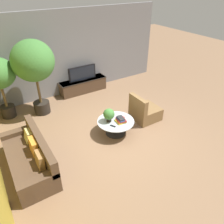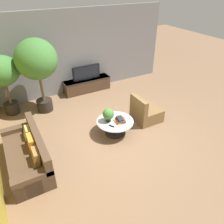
{
  "view_description": "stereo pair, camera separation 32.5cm",
  "coord_description": "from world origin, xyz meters",
  "px_view_note": "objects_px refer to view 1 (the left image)",
  "views": [
    {
      "loc": [
        -2.9,
        -4.21,
        3.93
      ],
      "look_at": [
        -0.06,
        0.32,
        0.55
      ],
      "focal_mm": 35.0,
      "sensor_mm": 36.0,
      "label": 1
    },
    {
      "loc": [
        -2.62,
        -4.37,
        3.93
      ],
      "look_at": [
        -0.06,
        0.32,
        0.55
      ],
      "focal_mm": 35.0,
      "sensor_mm": 36.0,
      "label": 2
    }
  ],
  "objects_px": {
    "media_console": "(83,85)",
    "television": "(82,73)",
    "potted_palm_corner": "(33,63)",
    "couch_by_wall": "(30,158)",
    "potted_plant_tabletop": "(109,114)",
    "coffee_table": "(116,125)",
    "armchair_wicker": "(144,112)"
  },
  "relations": [
    {
      "from": "coffee_table",
      "to": "potted_plant_tabletop",
      "type": "xyz_separation_m",
      "value": [
        -0.17,
        0.09,
        0.35
      ]
    },
    {
      "from": "television",
      "to": "coffee_table",
      "type": "distance_m",
      "value": 2.97
    },
    {
      "from": "armchair_wicker",
      "to": "coffee_table",
      "type": "bearing_deg",
      "value": 96.48
    },
    {
      "from": "television",
      "to": "potted_palm_corner",
      "type": "xyz_separation_m",
      "value": [
        -1.83,
        -0.65,
        0.93
      ]
    },
    {
      "from": "coffee_table",
      "to": "potted_palm_corner",
      "type": "xyz_separation_m",
      "value": [
        -1.45,
        2.26,
        1.4
      ]
    },
    {
      "from": "television",
      "to": "coffee_table",
      "type": "xyz_separation_m",
      "value": [
        -0.38,
        -2.91,
        -0.48
      ]
    },
    {
      "from": "media_console",
      "to": "armchair_wicker",
      "type": "bearing_deg",
      "value": -74.25
    },
    {
      "from": "coffee_table",
      "to": "armchair_wicker",
      "type": "xyz_separation_m",
      "value": [
        1.16,
        0.13,
        -0.03
      ]
    },
    {
      "from": "media_console",
      "to": "television",
      "type": "distance_m",
      "value": 0.51
    },
    {
      "from": "potted_palm_corner",
      "to": "potted_plant_tabletop",
      "type": "height_order",
      "value": "potted_palm_corner"
    },
    {
      "from": "television",
      "to": "couch_by_wall",
      "type": "height_order",
      "value": "television"
    },
    {
      "from": "media_console",
      "to": "potted_plant_tabletop",
      "type": "bearing_deg",
      "value": -100.97
    },
    {
      "from": "media_console",
      "to": "potted_palm_corner",
      "type": "bearing_deg",
      "value": -160.37
    },
    {
      "from": "television",
      "to": "coffee_table",
      "type": "relative_size",
      "value": 1.03
    },
    {
      "from": "couch_by_wall",
      "to": "potted_plant_tabletop",
      "type": "bearing_deg",
      "value": 94.07
    },
    {
      "from": "media_console",
      "to": "potted_palm_corner",
      "type": "xyz_separation_m",
      "value": [
        -1.83,
        -0.65,
        1.44
      ]
    },
    {
      "from": "television",
      "to": "couch_by_wall",
      "type": "relative_size",
      "value": 0.53
    },
    {
      "from": "media_console",
      "to": "potted_palm_corner",
      "type": "height_order",
      "value": "potted_palm_corner"
    },
    {
      "from": "couch_by_wall",
      "to": "potted_palm_corner",
      "type": "relative_size",
      "value": 0.86
    },
    {
      "from": "potted_palm_corner",
      "to": "couch_by_wall",
      "type": "bearing_deg",
      "value": -112.68
    },
    {
      "from": "media_console",
      "to": "television",
      "type": "relative_size",
      "value": 1.69
    },
    {
      "from": "coffee_table",
      "to": "armchair_wicker",
      "type": "relative_size",
      "value": 1.22
    },
    {
      "from": "couch_by_wall",
      "to": "potted_palm_corner",
      "type": "height_order",
      "value": "potted_palm_corner"
    },
    {
      "from": "television",
      "to": "potted_plant_tabletop",
      "type": "bearing_deg",
      "value": -100.98
    },
    {
      "from": "armchair_wicker",
      "to": "potted_palm_corner",
      "type": "height_order",
      "value": "potted_palm_corner"
    },
    {
      "from": "television",
      "to": "couch_by_wall",
      "type": "xyz_separation_m",
      "value": [
        -2.8,
        -2.98,
        -0.49
      ]
    },
    {
      "from": "media_console",
      "to": "coffee_table",
      "type": "distance_m",
      "value": 2.93
    },
    {
      "from": "armchair_wicker",
      "to": "media_console",
      "type": "bearing_deg",
      "value": 15.75
    },
    {
      "from": "media_console",
      "to": "coffee_table",
      "type": "height_order",
      "value": "media_console"
    },
    {
      "from": "coffee_table",
      "to": "potted_palm_corner",
      "type": "height_order",
      "value": "potted_palm_corner"
    },
    {
      "from": "media_console",
      "to": "coffee_table",
      "type": "relative_size",
      "value": 1.75
    },
    {
      "from": "television",
      "to": "armchair_wicker",
      "type": "relative_size",
      "value": 1.26
    }
  ]
}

